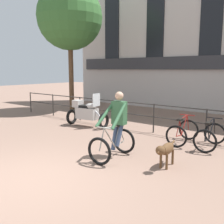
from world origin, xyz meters
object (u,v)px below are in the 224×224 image
Objects in this scene: cyclist_with_bike at (115,129)px; parked_bicycle_mid_left at (210,136)px; dog at (166,150)px; parked_motorcycle at (87,113)px; parked_bicycle_near_lamp at (183,132)px.

cyclist_with_bike reaches higher than parked_bicycle_mid_left.
dog is 0.59× the size of parked_motorcycle.
parked_bicycle_near_lamp is at bearing 66.39° from cyclist_with_bike.
cyclist_with_bike reaches higher than parked_motorcycle.
dog is at bearing 2.45° from cyclist_with_bike.
parked_bicycle_near_lamp is (0.82, 2.31, -0.41)m from cyclist_with_bike.
dog is at bearing -119.86° from parked_motorcycle.
cyclist_with_bike reaches higher than parked_bicycle_near_lamp.
parked_bicycle_near_lamp is (4.01, 0.09, -0.20)m from parked_motorcycle.
parked_bicycle_near_lamp is at bearing -3.36° from parked_bicycle_mid_left.
parked_motorcycle is at bearing -2.34° from parked_bicycle_mid_left.
parked_bicycle_mid_left reaches higher than dog.
dog is at bearing 78.71° from parked_bicycle_mid_left.
parked_motorcycle is at bearing -2.23° from parked_bicycle_near_lamp.
dog is 4.99m from parked_motorcycle.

